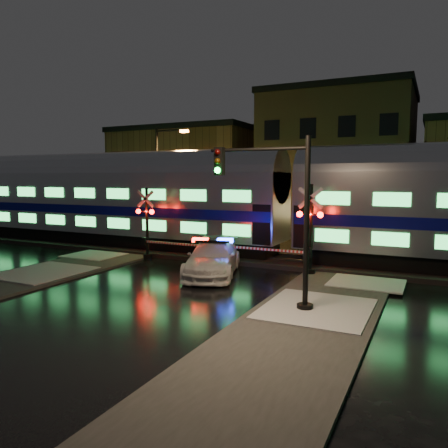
# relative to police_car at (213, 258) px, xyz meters

# --- Properties ---
(ground) EXTENTS (120.00, 120.00, 0.00)m
(ground) POSITION_rel_police_car_xyz_m (-0.69, -0.50, -0.79)
(ground) COLOR black
(ground) RESTS_ON ground
(ballast) EXTENTS (90.00, 4.20, 0.24)m
(ballast) POSITION_rel_police_car_xyz_m (-0.69, 4.50, -0.67)
(ballast) COLOR black
(ballast) RESTS_ON ground
(sidewalk_right) EXTENTS (4.00, 20.00, 0.12)m
(sidewalk_right) POSITION_rel_police_car_xyz_m (5.81, -6.50, -0.73)
(sidewalk_right) COLOR #2D2D2D
(sidewalk_right) RESTS_ON ground
(building_left) EXTENTS (14.00, 10.00, 9.00)m
(building_left) POSITION_rel_police_car_xyz_m (-13.69, 21.50, 3.71)
(building_left) COLOR brown
(building_left) RESTS_ON ground
(building_mid) EXTENTS (12.00, 11.00, 11.50)m
(building_mid) POSITION_rel_police_car_xyz_m (1.31, 22.00, 4.96)
(building_mid) COLOR brown
(building_mid) RESTS_ON ground
(train) EXTENTS (51.00, 3.12, 5.92)m
(train) POSITION_rel_police_car_xyz_m (2.37, 4.50, 2.59)
(train) COLOR black
(train) RESTS_ON ballast
(police_car) EXTENTS (3.81, 5.83, 1.74)m
(police_car) POSITION_rel_police_car_xyz_m (0.00, 0.00, 0.00)
(police_car) COLOR silver
(police_car) RESTS_ON ground
(crossing_signal_right) EXTENTS (6.02, 0.67, 4.27)m
(crossing_signal_right) POSITION_rel_police_car_xyz_m (3.77, 1.81, 0.97)
(crossing_signal_right) COLOR black
(crossing_signal_right) RESTS_ON ground
(crossing_signal_left) EXTENTS (5.63, 0.65, 3.99)m
(crossing_signal_left) POSITION_rel_police_car_xyz_m (-4.73, 1.80, 0.85)
(crossing_signal_left) COLOR black
(crossing_signal_left) RESTS_ON ground
(traffic_light) EXTENTS (3.83, 0.70, 5.93)m
(traffic_light) POSITION_rel_police_car_xyz_m (4.53, -3.75, 2.36)
(traffic_light) COLOR black
(traffic_light) RESTS_ON ground
(streetlight) EXTENTS (2.69, 0.28, 8.04)m
(streetlight) POSITION_rel_police_car_xyz_m (-8.66, 8.50, 3.84)
(streetlight) COLOR black
(streetlight) RESTS_ON ground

